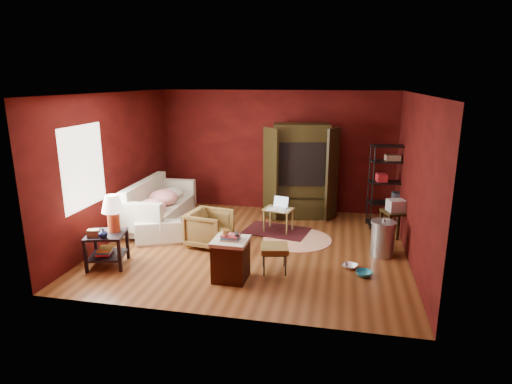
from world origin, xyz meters
The scene contains 18 objects.
room centered at (-0.04, -0.01, 1.40)m, with size 5.54×5.04×2.84m.
sofa centered at (-2.15, 0.65, 0.44)m, with size 2.23×0.65×0.87m, color beige.
armchair centered at (-0.82, -0.13, 0.37)m, with size 0.72×0.68×0.74m, color black.
pet_bowl_steel centered at (1.76, -0.62, 0.13)m, with size 0.25×0.06×0.25m, color silver.
pet_bowl_turquoise centered at (1.98, -0.88, 0.13)m, with size 0.26×0.08×0.26m, color teal.
vase centered at (-2.15, -1.52, 0.65)m, with size 0.15×0.16×0.15m, color #0B133A.
mug centered at (-0.14, -1.45, 0.79)m, with size 0.11×0.09×0.11m, color #F8D279.
side_table centered at (-2.18, -1.26, 0.71)m, with size 0.73×0.73×1.19m.
sofa_cushions centered at (-2.20, 0.68, 0.44)m, with size 0.93×2.17×0.90m.
hamper centered at (-0.07, -1.40, 0.34)m, with size 0.55×0.55×0.76m.
footstool centered at (0.55, -0.99, 0.38)m, with size 0.51×0.51×0.44m.
rug_round centered at (0.76, 0.51, 0.01)m, with size 1.61×1.61×0.01m.
rug_oriental centered at (0.29, 0.88, 0.02)m, with size 1.40×1.06×0.01m.
laptop_desk centered at (0.33, 0.90, 0.44)m, with size 0.65×0.55×0.71m.
tv_armoire centered at (0.65, 1.97, 1.09)m, with size 1.63×1.05×2.10m.
wire_shelving centered at (2.56, 1.65, 0.96)m, with size 0.91×0.52×1.75m.
small_stand centered at (2.57, 0.64, 0.65)m, with size 0.56×0.56×0.87m.
trash_can centered at (2.31, 0.02, 0.32)m, with size 0.56×0.56×0.69m.
Camera 1 is at (1.55, -7.34, 3.03)m, focal length 30.00 mm.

